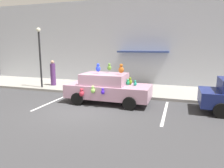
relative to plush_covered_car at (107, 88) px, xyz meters
The scene contains 9 objects.
ground_plane 2.03m from the plush_covered_car, 113.86° to the right, with size 60.00×60.00×0.00m, color #38383A.
sidewalk 3.46m from the plush_covered_car, 102.88° to the left, with size 24.00×4.00×0.15m, color gray.
storefront_building 5.99m from the plush_covered_car, 97.71° to the left, with size 24.00×1.25×6.40m.
parking_stripe_front 3.20m from the plush_covered_car, 13.16° to the right, with size 0.12×3.60×0.01m, color silver.
parking_stripe_rear 3.06m from the plush_covered_car, 166.19° to the right, with size 0.12×3.60×0.01m, color silver.
plush_covered_car is the anchor object (origin of this frame).
teddy_bear_on_sidewalk 2.53m from the plush_covered_car, 47.27° to the left, with size 0.36×0.30×0.68m.
street_lamp_post 5.99m from the plush_covered_car, 161.70° to the left, with size 0.28×0.28×3.99m.
pedestrian_near_shopfront 5.77m from the plush_covered_car, 152.23° to the left, with size 0.37×0.37×1.79m.
Camera 1 is at (4.28, -8.25, 2.96)m, focal length 33.07 mm.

